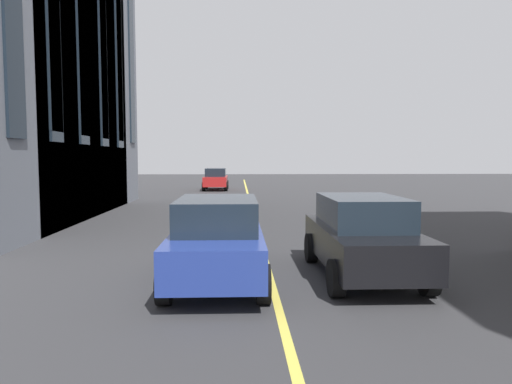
% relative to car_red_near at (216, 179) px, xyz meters
% --- Properties ---
extents(lane_centre_line, '(80.00, 0.16, 0.01)m').
position_rel_car_red_near_xyz_m(lane_centre_line, '(-21.43, -2.69, -0.96)').
color(lane_centre_line, '#D8C64C').
rests_on(lane_centre_line, ground_plane).
extents(car_red_near, '(4.70, 2.14, 1.88)m').
position_rel_car_red_near_xyz_m(car_red_near, '(0.00, 0.00, 0.00)').
color(car_red_near, '#B21E1E').
rests_on(car_red_near, ground_plane).
extents(car_black_mid, '(4.70, 2.14, 1.88)m').
position_rel_car_red_near_xyz_m(car_black_mid, '(-29.39, -4.83, 0.00)').
color(car_black_mid, black).
rests_on(car_black_mid, ground_plane).
extents(car_blue_parked_b, '(4.70, 2.14, 1.88)m').
position_rel_car_red_near_xyz_m(car_blue_parked_b, '(-29.75, -1.49, 0.00)').
color(car_blue_parked_b, navy).
rests_on(car_blue_parked_b, ground_plane).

